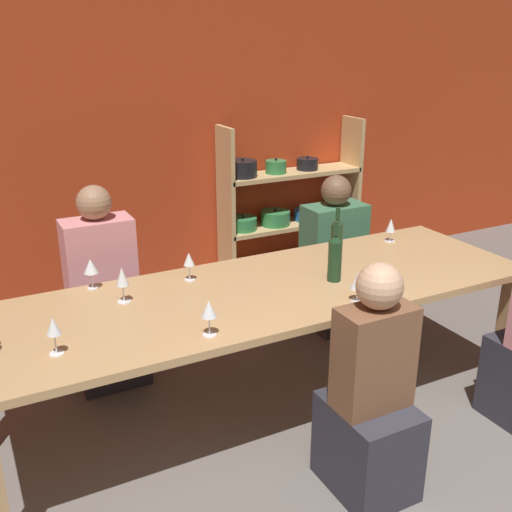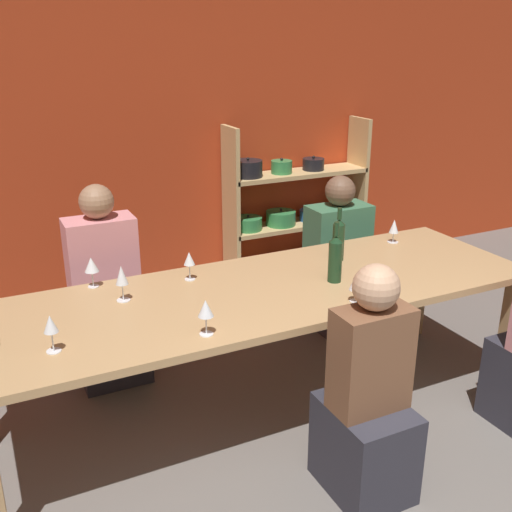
# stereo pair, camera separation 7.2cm
# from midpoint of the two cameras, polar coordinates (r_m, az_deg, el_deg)

# --- Properties ---
(wall_back_red) EXTENTS (8.80, 0.06, 2.70)m
(wall_back_red) POSITION_cam_midpoint_polar(r_m,az_deg,el_deg) (4.83, -7.88, 11.98)
(wall_back_red) COLOR #B23819
(wall_back_red) RESTS_ON ground_plane
(shelf_unit) EXTENTS (1.28, 0.30, 1.36)m
(shelf_unit) POSITION_cam_midpoint_polar(r_m,az_deg,el_deg) (5.25, 4.05, 3.62)
(shelf_unit) COLOR tan
(shelf_unit) RESTS_ON ground_plane
(dining_table) EXTENTS (3.01, 0.96, 0.77)m
(dining_table) POSITION_cam_midpoint_polar(r_m,az_deg,el_deg) (3.20, 1.44, -4.33)
(dining_table) COLOR tan
(dining_table) RESTS_ON ground_plane
(wine_bottle_green) EXTENTS (0.07, 0.07, 0.32)m
(wine_bottle_green) POSITION_cam_midpoint_polar(r_m,az_deg,el_deg) (3.56, 8.44, 1.63)
(wine_bottle_green) COLOR #19381E
(wine_bottle_green) RESTS_ON dining_table
(wine_bottle_dark) EXTENTS (0.08, 0.08, 0.34)m
(wine_bottle_dark) POSITION_cam_midpoint_polar(r_m,az_deg,el_deg) (3.24, 8.19, -0.18)
(wine_bottle_dark) COLOR #19381E
(wine_bottle_dark) RESTS_ON dining_table
(wine_glass_empty_a) EXTENTS (0.07, 0.07, 0.19)m
(wine_glass_empty_a) POSITION_cam_midpoint_polar(r_m,az_deg,el_deg) (3.04, -12.02, -1.91)
(wine_glass_empty_a) COLOR white
(wine_glass_empty_a) RESTS_ON dining_table
(wine_glass_white_a) EXTENTS (0.08, 0.08, 0.17)m
(wine_glass_white_a) POSITION_cam_midpoint_polar(r_m,az_deg,el_deg) (3.25, -14.79, -0.89)
(wine_glass_white_a) COLOR white
(wine_glass_white_a) RESTS_ON dining_table
(wine_glass_empty_b) EXTENTS (0.07, 0.07, 0.15)m
(wine_glass_empty_b) POSITION_cam_midpoint_polar(r_m,az_deg,el_deg) (3.95, 13.52, 2.68)
(wine_glass_empty_b) COLOR white
(wine_glass_empty_b) RESTS_ON dining_table
(wine_glass_white_b) EXTENTS (0.08, 0.08, 0.15)m
(wine_glass_white_b) POSITION_cam_midpoint_polar(r_m,az_deg,el_deg) (3.02, 10.28, -2.48)
(wine_glass_white_b) COLOR white
(wine_glass_white_b) RESTS_ON dining_table
(wine_glass_empty_c) EXTENTS (0.06, 0.06, 0.17)m
(wine_glass_empty_c) POSITION_cam_midpoint_polar(r_m,az_deg,el_deg) (2.63, -18.24, -6.30)
(wine_glass_empty_c) COLOR white
(wine_glass_empty_c) RESTS_ON dining_table
(wine_glass_white_c) EXTENTS (0.06, 0.06, 0.16)m
(wine_glass_white_c) POSITION_cam_midpoint_polar(r_m,az_deg,el_deg) (3.25, -5.75, -0.37)
(wine_glass_white_c) COLOR white
(wine_glass_white_c) RESTS_ON dining_table
(wine_glass_empty_d) EXTENTS (0.07, 0.07, 0.17)m
(wine_glass_empty_d) POSITION_cam_midpoint_polar(r_m,az_deg,el_deg) (2.65, -4.04, -5.10)
(wine_glass_empty_d) COLOR white
(wine_glass_empty_d) RESTS_ON dining_table
(cell_phone) EXTENTS (0.15, 0.16, 0.01)m
(cell_phone) POSITION_cam_midpoint_polar(r_m,az_deg,el_deg) (3.28, 12.20, -2.62)
(cell_phone) COLOR #1E2338
(cell_phone) RESTS_ON dining_table
(person_far_a) EXTENTS (0.45, 0.56, 1.11)m
(person_far_a) POSITION_cam_midpoint_polar(r_m,az_deg,el_deg) (4.46, 8.11, -1.42)
(person_far_a) COLOR #2D2D38
(person_far_a) RESTS_ON ground_plane
(person_near_b) EXTENTS (0.34, 0.43, 1.14)m
(person_near_b) POSITION_cam_midpoint_polar(r_m,az_deg,el_deg) (2.86, 11.25, -14.24)
(person_near_b) COLOR #2D2D38
(person_near_b) RESTS_ON ground_plane
(person_far_b) EXTENTS (0.41, 0.51, 1.23)m
(person_far_b) POSITION_cam_midpoint_polar(r_m,az_deg,el_deg) (3.82, -13.53, -4.79)
(person_far_b) COLOR #2D2D38
(person_far_b) RESTS_ON ground_plane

